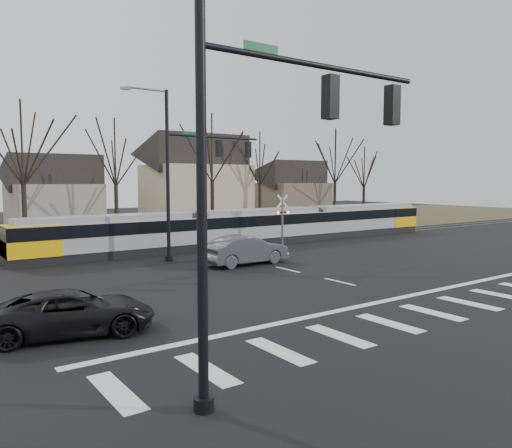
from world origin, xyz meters
TOP-DOWN VIEW (x-y plane):
  - ground at (0.00, 0.00)m, footprint 140.00×140.00m
  - grass_verge at (0.00, 32.00)m, footprint 140.00×28.00m
  - crosswalk at (0.00, -4.00)m, footprint 27.00×2.60m
  - stop_line at (0.00, -1.80)m, footprint 28.00×0.35m
  - lane_dashes at (0.00, 16.00)m, footprint 0.18×30.00m
  - rail_pair at (0.00, 15.80)m, footprint 90.00×1.52m
  - tram at (5.14, 16.00)m, footprint 35.25×2.62m
  - sedan at (-0.92, 8.74)m, footprint 2.01×5.24m
  - suv at (-12.79, 1.05)m, footprint 4.63×6.15m
  - signal_pole_near_left at (-10.41, -6.00)m, footprint 9.28×0.44m
  - signal_pole_far at (-2.41, 12.50)m, footprint 9.28×0.44m
  - rail_crossing_signal at (5.00, 12.79)m, footprint 1.08×0.36m
  - tree_row at (2.00, 26.00)m, footprint 59.20×7.20m
  - house_b at (-5.00, 36.00)m, footprint 8.64×7.56m
  - house_c at (9.00, 33.00)m, footprint 10.80×8.64m
  - house_d at (24.00, 35.00)m, footprint 8.64×7.56m

SIDE VIEW (x-z plane):
  - ground at x=0.00m, z-range 0.00..0.00m
  - grass_verge at x=0.00m, z-range 0.00..0.01m
  - crosswalk at x=0.00m, z-range 0.00..0.01m
  - stop_line at x=0.00m, z-range 0.00..0.01m
  - lane_dashes at x=0.00m, z-range 0.00..0.01m
  - rail_pair at x=0.00m, z-range 0.00..0.06m
  - suv at x=-12.79m, z-range 0.00..1.42m
  - sedan at x=-0.92m, z-range 0.00..1.70m
  - tram at x=5.14m, z-range 0.12..2.79m
  - rail_crossing_signal at x=5.00m, z-range -0.11..3.89m
  - house_b at x=-5.00m, z-range 0.14..7.79m
  - house_d at x=24.00m, z-range 0.14..7.79m
  - tree_row at x=2.00m, z-range 0.00..10.00m
  - house_c at x=9.00m, z-range 0.18..10.28m
  - signal_pole_near_left at x=-10.41m, z-range 0.60..10.80m
  - signal_pole_far at x=-2.41m, z-range 0.60..10.80m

